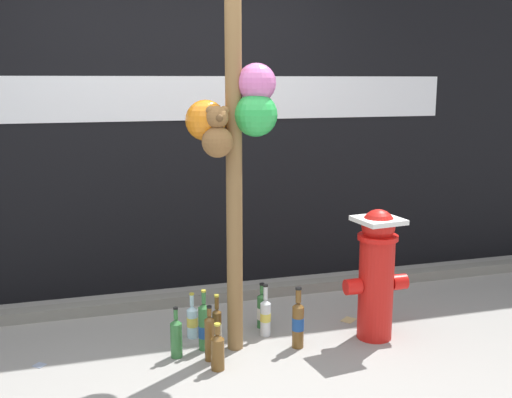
# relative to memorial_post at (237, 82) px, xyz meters

# --- Properties ---
(ground_plane) EXTENTS (14.00, 14.00, 0.00)m
(ground_plane) POSITION_rel_memorial_post_xyz_m (-0.17, -0.34, -1.63)
(ground_plane) COLOR gray
(building_wall) EXTENTS (10.00, 0.21, 3.32)m
(building_wall) POSITION_rel_memorial_post_xyz_m (-0.17, 1.33, 0.02)
(building_wall) COLOR black
(building_wall) RESTS_ON ground_plane
(curb_strip) EXTENTS (8.00, 0.12, 0.08)m
(curb_strip) POSITION_rel_memorial_post_xyz_m (-0.17, 0.84, -1.59)
(curb_strip) COLOR slate
(curb_strip) RESTS_ON ground_plane
(memorial_post) EXTENTS (0.60, 0.32, 2.96)m
(memorial_post) POSITION_rel_memorial_post_xyz_m (0.00, 0.00, 0.00)
(memorial_post) COLOR olive
(memorial_post) RESTS_ON ground_plane
(fire_hydrant) EXTENTS (0.43, 0.30, 0.85)m
(fire_hydrant) POSITION_rel_memorial_post_xyz_m (0.89, -0.09, -1.19)
(fire_hydrant) COLOR red
(fire_hydrant) RESTS_ON ground_plane
(bottle_0) EXTENTS (0.07, 0.07, 0.35)m
(bottle_0) POSITION_rel_memorial_post_xyz_m (0.22, 0.14, -1.50)
(bottle_0) COLOR silver
(bottle_0) RESTS_ON ground_plane
(bottle_1) EXTENTS (0.06, 0.06, 0.34)m
(bottle_1) POSITION_rel_memorial_post_xyz_m (-0.21, -0.11, -1.49)
(bottle_1) COLOR brown
(bottle_1) RESTS_ON ground_plane
(bottle_2) EXTENTS (0.07, 0.07, 0.32)m
(bottle_2) POSITION_rel_memorial_post_xyz_m (-0.39, -0.01, -1.51)
(bottle_2) COLOR #337038
(bottle_2) RESTS_ON ground_plane
(bottle_3) EXTENTS (0.07, 0.07, 0.39)m
(bottle_3) POSITION_rel_memorial_post_xyz_m (-0.21, 0.05, -1.48)
(bottle_3) COLOR #337038
(bottle_3) RESTS_ON ground_plane
(bottle_4) EXTENTS (0.08, 0.08, 0.28)m
(bottle_4) POSITION_rel_memorial_post_xyz_m (-0.19, -0.24, -1.52)
(bottle_4) COLOR brown
(bottle_4) RESTS_ON ground_plane
(bottle_5) EXTENTS (0.07, 0.07, 0.30)m
(bottle_5) POSITION_rel_memorial_post_xyz_m (-0.24, 0.25, -1.52)
(bottle_5) COLOR #B2DBEA
(bottle_5) RESTS_ON ground_plane
(bottle_6) EXTENTS (0.07, 0.07, 0.31)m
(bottle_6) POSITION_rel_memorial_post_xyz_m (0.24, 0.27, -1.51)
(bottle_6) COLOR #337038
(bottle_6) RESTS_ON ground_plane
(bottle_7) EXTENTS (0.06, 0.06, 0.33)m
(bottle_7) POSITION_rel_memorial_post_xyz_m (-0.12, 0.09, -1.51)
(bottle_7) COLOR brown
(bottle_7) RESTS_ON ground_plane
(bottle_8) EXTENTS (0.08, 0.08, 0.39)m
(bottle_8) POSITION_rel_memorial_post_xyz_m (0.36, -0.09, -1.47)
(bottle_8) COLOR brown
(bottle_8) RESTS_ON ground_plane
(litter_1) EXTENTS (0.13, 0.13, 0.01)m
(litter_1) POSITION_rel_memorial_post_xyz_m (0.85, 0.21, -1.63)
(litter_1) COLOR tan
(litter_1) RESTS_ON ground_plane
(litter_2) EXTENTS (0.09, 0.09, 0.01)m
(litter_2) POSITION_rel_memorial_post_xyz_m (-1.18, 0.11, -1.63)
(litter_2) COLOR #8C99B2
(litter_2) RESTS_ON ground_plane
(litter_3) EXTENTS (0.09, 0.11, 0.01)m
(litter_3) POSITION_rel_memorial_post_xyz_m (-0.09, 0.68, -1.63)
(litter_3) COLOR silver
(litter_3) RESTS_ON ground_plane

